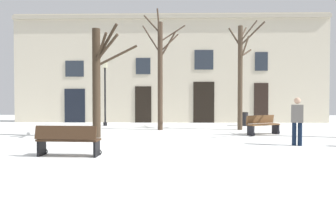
{
  "coord_description": "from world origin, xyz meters",
  "views": [
    {
      "loc": [
        0.28,
        -11.48,
        1.6
      ],
      "look_at": [
        0.0,
        1.59,
        1.3
      ],
      "focal_mm": 31.71,
      "sensor_mm": 36.0,
      "label": 1
    }
  ],
  "objects_px": {
    "tree_near_facade": "(160,71)",
    "bench_back_to_back_right": "(68,140)",
    "tree_foreground": "(98,78)",
    "person_by_shop_door": "(297,119)",
    "litter_bin": "(245,119)",
    "tree_right_of_center": "(241,72)",
    "bench_back_to_back_left": "(263,125)",
    "streetlamp": "(105,86)"
  },
  "relations": [
    {
      "from": "litter_bin",
      "to": "bench_back_to_back_left",
      "type": "height_order",
      "value": "bench_back_to_back_left"
    },
    {
      "from": "tree_right_of_center",
      "to": "tree_foreground",
      "type": "xyz_separation_m",
      "value": [
        -6.45,
        -3.12,
        -0.53
      ]
    },
    {
      "from": "tree_foreground",
      "to": "litter_bin",
      "type": "height_order",
      "value": "tree_foreground"
    },
    {
      "from": "tree_near_facade",
      "to": "person_by_shop_door",
      "type": "height_order",
      "value": "tree_near_facade"
    },
    {
      "from": "tree_right_of_center",
      "to": "litter_bin",
      "type": "relative_size",
      "value": 6.95
    },
    {
      "from": "tree_near_facade",
      "to": "person_by_shop_door",
      "type": "relative_size",
      "value": 3.61
    },
    {
      "from": "streetlamp",
      "to": "person_by_shop_door",
      "type": "relative_size",
      "value": 2.33
    },
    {
      "from": "tree_foreground",
      "to": "litter_bin",
      "type": "distance_m",
      "value": 9.13
    },
    {
      "from": "tree_foreground",
      "to": "bench_back_to_back_right",
      "type": "distance_m",
      "value": 4.37
    },
    {
      "from": "person_by_shop_door",
      "to": "litter_bin",
      "type": "bearing_deg",
      "value": 113.46
    },
    {
      "from": "bench_back_to_back_right",
      "to": "tree_near_facade",
      "type": "bearing_deg",
      "value": -104.66
    },
    {
      "from": "streetlamp",
      "to": "person_by_shop_door",
      "type": "xyz_separation_m",
      "value": [
        8.18,
        -7.09,
        -1.43
      ]
    },
    {
      "from": "litter_bin",
      "to": "bench_back_to_back_left",
      "type": "xyz_separation_m",
      "value": [
        -0.2,
        -4.17,
        0.05
      ]
    },
    {
      "from": "streetlamp",
      "to": "bench_back_to_back_left",
      "type": "height_order",
      "value": "streetlamp"
    },
    {
      "from": "tree_right_of_center",
      "to": "litter_bin",
      "type": "bearing_deg",
      "value": 71.62
    },
    {
      "from": "tree_right_of_center",
      "to": "bench_back_to_back_right",
      "type": "height_order",
      "value": "tree_right_of_center"
    },
    {
      "from": "bench_back_to_back_left",
      "to": "bench_back_to_back_right",
      "type": "height_order",
      "value": "bench_back_to_back_right"
    },
    {
      "from": "bench_back_to_back_right",
      "to": "tree_right_of_center",
      "type": "bearing_deg",
      "value": -128.56
    },
    {
      "from": "bench_back_to_back_right",
      "to": "tree_foreground",
      "type": "bearing_deg",
      "value": -84.2
    },
    {
      "from": "tree_near_facade",
      "to": "bench_back_to_back_right",
      "type": "xyz_separation_m",
      "value": [
        -2.22,
        -6.88,
        -2.52
      ]
    },
    {
      "from": "person_by_shop_door",
      "to": "streetlamp",
      "type": "bearing_deg",
      "value": 161.96
    },
    {
      "from": "tree_near_facade",
      "to": "streetlamp",
      "type": "bearing_deg",
      "value": 146.22
    },
    {
      "from": "bench_back_to_back_left",
      "to": "person_by_shop_door",
      "type": "height_order",
      "value": "person_by_shop_door"
    },
    {
      "from": "tree_near_facade",
      "to": "litter_bin",
      "type": "distance_m",
      "value": 5.89
    },
    {
      "from": "tree_near_facade",
      "to": "bench_back_to_back_right",
      "type": "distance_m",
      "value": 7.65
    },
    {
      "from": "streetlamp",
      "to": "bench_back_to_back_right",
      "type": "relative_size",
      "value": 2.17
    },
    {
      "from": "tree_foreground",
      "to": "tree_near_facade",
      "type": "bearing_deg",
      "value": 51.15
    },
    {
      "from": "tree_right_of_center",
      "to": "tree_near_facade",
      "type": "distance_m",
      "value": 4.06
    },
    {
      "from": "streetlamp",
      "to": "bench_back_to_back_right",
      "type": "distance_m",
      "value": 9.36
    },
    {
      "from": "bench_back_to_back_left",
      "to": "tree_right_of_center",
      "type": "bearing_deg",
      "value": 76.81
    },
    {
      "from": "tree_near_facade",
      "to": "bench_back_to_back_left",
      "type": "xyz_separation_m",
      "value": [
        4.58,
        -1.86,
        -2.52
      ]
    },
    {
      "from": "litter_bin",
      "to": "bench_back_to_back_right",
      "type": "distance_m",
      "value": 11.55
    },
    {
      "from": "streetlamp",
      "to": "tree_foreground",
      "type": "bearing_deg",
      "value": -79.78
    },
    {
      "from": "tree_right_of_center",
      "to": "person_by_shop_door",
      "type": "relative_size",
      "value": 3.37
    },
    {
      "from": "person_by_shop_door",
      "to": "tree_right_of_center",
      "type": "bearing_deg",
      "value": 121.89
    },
    {
      "from": "litter_bin",
      "to": "tree_right_of_center",
      "type": "bearing_deg",
      "value": -108.38
    },
    {
      "from": "tree_foreground",
      "to": "bench_back_to_back_left",
      "type": "height_order",
      "value": "tree_foreground"
    },
    {
      "from": "tree_foreground",
      "to": "streetlamp",
      "type": "bearing_deg",
      "value": 100.22
    },
    {
      "from": "tree_foreground",
      "to": "bench_back_to_back_left",
      "type": "xyz_separation_m",
      "value": [
        6.98,
        1.11,
        -1.97
      ]
    },
    {
      "from": "tree_near_facade",
      "to": "bench_back_to_back_right",
      "type": "relative_size",
      "value": 3.36
    },
    {
      "from": "litter_bin",
      "to": "bench_back_to_back_right",
      "type": "relative_size",
      "value": 0.45
    },
    {
      "from": "bench_back_to_back_right",
      "to": "litter_bin",
      "type": "bearing_deg",
      "value": -124.05
    }
  ]
}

